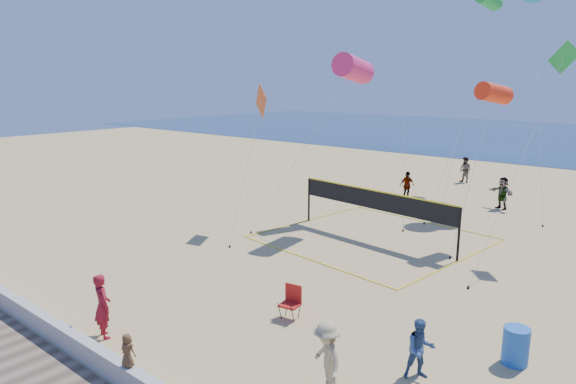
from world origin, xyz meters
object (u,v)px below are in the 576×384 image
Objects in this scene: trash_barrel at (516,346)px; volleyball_net at (375,206)px; woman at (103,306)px; camp_chair at (291,300)px.

trash_barrel is 10.77m from volleyball_net.
volleyball_net is (-8.20, 6.90, 1.06)m from trash_barrel.
trash_barrel is at bearing -33.12° from volleyball_net.
woman is 5.41m from camp_chair.
volleyball_net reaches higher than camp_chair.
woman is 11.03m from trash_barrel.
woman is at bearing -136.38° from camp_chair.
volleyball_net reaches higher than trash_barrel.
camp_chair is 0.12× the size of volleyball_net.
camp_chair is at bearing -112.65° from woman.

